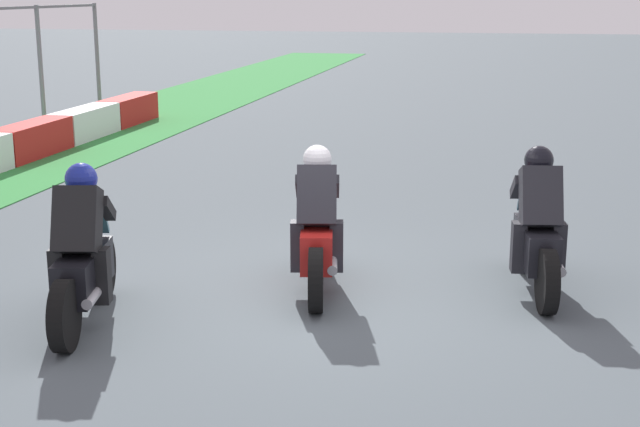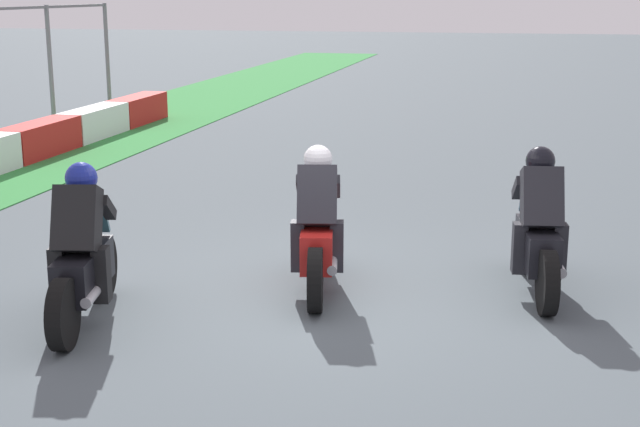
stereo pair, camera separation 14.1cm
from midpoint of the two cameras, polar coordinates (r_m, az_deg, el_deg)
The scene contains 4 objects.
ground_plane at distance 9.38m, azimuth -0.19°, elevation -5.22°, with size 120.00×120.00×0.00m, color #4C565B.
rider_lane_a at distance 9.64m, azimuth 13.01°, elevation -1.18°, with size 2.04×0.59×1.51m.
rider_lane_b at distance 9.44m, azimuth -0.60°, elevation -1.13°, with size 2.03×0.63×1.51m.
rider_lane_c at distance 8.78m, azimuth -15.05°, elevation -2.77°, with size 2.03×0.64×1.51m.
Camera 1 is at (-8.69, -1.78, 3.06)m, focal length 51.17 mm.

